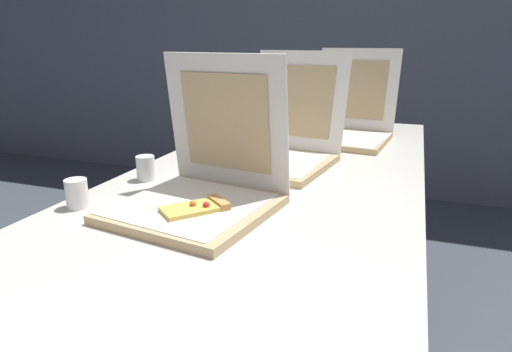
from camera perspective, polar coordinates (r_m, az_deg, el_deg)
name	(u,v)px	position (r m, az deg, el deg)	size (l,w,h in m)	color
wall_back	(366,17)	(3.44, 14.02, 19.32)	(10.00, 0.10, 2.60)	slate
table	(268,194)	(1.34, 1.58, -2.35)	(0.89, 2.19, 0.75)	beige
pizza_box_front	(201,188)	(1.08, -7.15, -1.62)	(0.40, 0.40, 0.37)	tan
pizza_box_middle	(279,148)	(1.49, 2.99, 3.69)	(0.41, 0.47, 0.37)	tan
pizza_box_back	(346,127)	(1.88, 11.53, 6.25)	(0.39, 0.45, 0.37)	tan
cup_white_near_center	(146,168)	(1.35, -14.10, 1.01)	(0.05, 0.05, 0.07)	white
cup_white_near_left	(77,194)	(1.18, -22.20, -2.12)	(0.05, 0.05, 0.07)	white
cup_white_far	(245,137)	(1.72, -1.47, 5.01)	(0.05, 0.05, 0.07)	white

